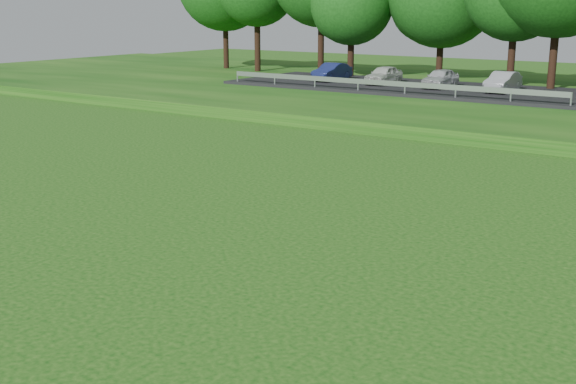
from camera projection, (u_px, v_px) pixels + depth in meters
The scene contains 1 object.
parking_lot at pixel (409, 83), 46.55m from camera, with size 24.00×9.00×1.38m.
Camera 1 is at (-3.98, -10.28, 5.78)m, focal length 45.00 mm.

